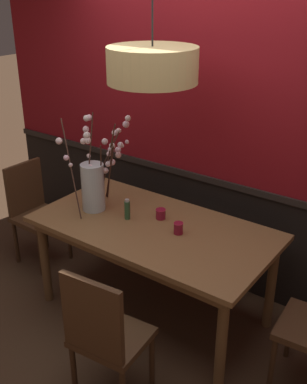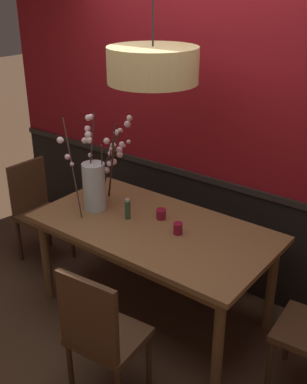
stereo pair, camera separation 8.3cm
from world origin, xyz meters
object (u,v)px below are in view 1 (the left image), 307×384
candle_holder_nearer_center (178,228)px  pendant_lamp (152,65)px  chair_near_side_right (104,333)px  vase_with_blossoms (95,181)px  candle_holder_nearer_edge (161,214)px  condiment_bottle (127,210)px  dining_table (154,235)px  chair_head_west_end (34,209)px  chair_far_side_right (237,221)px

candle_holder_nearer_center → pendant_lamp: pendant_lamp is taller
chair_near_side_right → candle_holder_nearer_center: chair_near_side_right is taller
vase_with_blossoms → pendant_lamp: bearing=11.8°
chair_near_side_right → vase_with_blossoms: vase_with_blossoms is taller
vase_with_blossoms → chair_near_side_right: bearing=-45.9°
chair_near_side_right → candle_holder_nearer_edge: 1.06m
condiment_bottle → pendant_lamp: pendant_lamp is taller
vase_with_blossoms → candle_holder_nearer_center: bearing=3.3°
vase_with_blossoms → condiment_bottle: vase_with_blossoms is taller
candle_holder_nearer_edge → pendant_lamp: pendant_lamp is taller
candle_holder_nearer_edge → condiment_bottle: size_ratio=0.49×
dining_table → candle_holder_nearer_edge: size_ratio=22.58×
chair_head_west_end → vase_with_blossoms: 0.95m
chair_head_west_end → pendant_lamp: bearing=2.7°
dining_table → pendant_lamp: pendant_lamp is taller
chair_far_side_right → vase_with_blossoms: vase_with_blossoms is taller
chair_far_side_right → candle_holder_nearer_center: chair_far_side_right is taller
dining_table → condiment_bottle: size_ratio=10.99×
candle_holder_nearer_edge → condiment_bottle: (-0.20, -0.15, 0.04)m
chair_head_west_end → chair_near_side_right: bearing=-28.3°
dining_table → chair_far_side_right: chair_far_side_right is taller
dining_table → condiment_bottle: bearing=-172.5°
chair_near_side_right → candle_holder_nearer_edge: chair_near_side_right is taller
chair_far_side_right → candle_holder_nearer_center: 0.92m
chair_near_side_right → pendant_lamp: bearing=109.4°
condiment_bottle → candle_holder_nearer_edge: bearing=36.7°
vase_with_blossoms → dining_table: bearing=3.6°
dining_table → chair_head_west_end: bearing=179.7°
chair_head_west_end → condiment_bottle: 1.17m
chair_head_west_end → vase_with_blossoms: size_ratio=1.24×
dining_table → vase_with_blossoms: bearing=-176.4°
dining_table → chair_far_side_right: 0.93m
vase_with_blossoms → condiment_bottle: size_ratio=4.65×
candle_holder_nearer_edge → pendant_lamp: (-0.04, -0.05, 1.09)m
vase_with_blossoms → candle_holder_nearer_center: 0.77m
candle_holder_nearer_edge → condiment_bottle: bearing=-143.3°
pendant_lamp → candle_holder_nearer_center: bearing=-12.1°
chair_head_west_end → pendant_lamp: (1.29, 0.06, 1.39)m
dining_table → chair_head_west_end: chair_head_west_end is taller
dining_table → pendant_lamp: 1.22m
chair_head_west_end → candle_holder_nearer_center: 1.58m
chair_far_side_right → condiment_bottle: bearing=-117.5°
chair_near_side_right → pendant_lamp: (-0.33, 0.93, 1.38)m
chair_head_west_end → condiment_bottle: size_ratio=5.79×
dining_table → chair_near_side_right: (0.27, -0.86, -0.17)m
dining_table → chair_far_side_right: bearing=74.0°
candle_holder_nearer_center → chair_far_side_right: bearing=87.2°
dining_table → chair_head_west_end: size_ratio=1.90×
pendant_lamp → vase_with_blossoms: bearing=-168.2°
chair_far_side_right → chair_near_side_right: chair_near_side_right is taller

